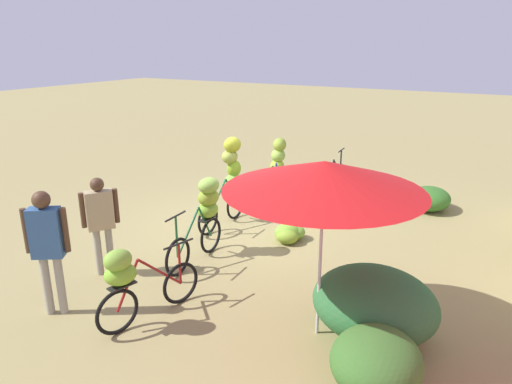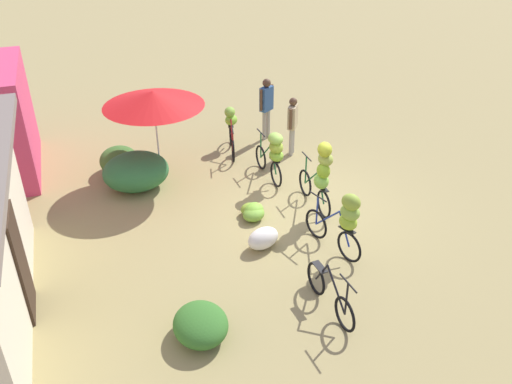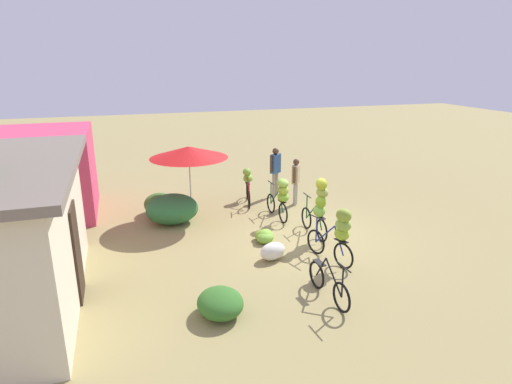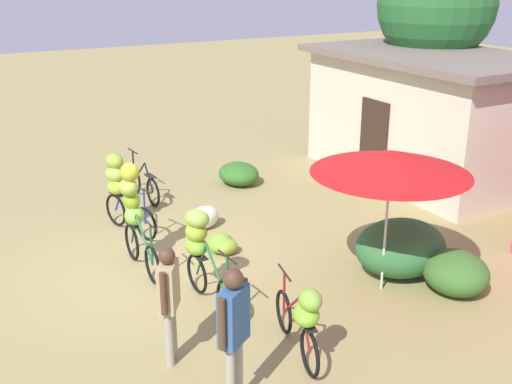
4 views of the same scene
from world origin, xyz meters
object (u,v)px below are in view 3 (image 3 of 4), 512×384
bicycle_leftmost (329,284)px  banana_pile_on_ground (264,236)px  person_vendor (296,177)px  produce_sack (273,251)px  shop_pink (46,173)px  bicycle_near_pile (339,232)px  market_umbrella (189,152)px  person_bystander (275,166)px  bicycle_center_loaded (319,204)px  bicycle_rightmost (248,183)px  bicycle_by_shop (281,195)px

bicycle_leftmost → banana_pile_on_ground: bicycle_leftmost is taller
person_vendor → produce_sack: bearing=149.9°
shop_pink → banana_pile_on_ground: bearing=-125.4°
banana_pile_on_ground → person_vendor: 3.40m
shop_pink → bicycle_near_pile: shop_pink is taller
market_umbrella → person_bystander: bearing=-67.9°
bicycle_near_pile → person_vendor: (4.50, -0.78, 0.10)m
banana_pile_on_ground → person_vendor: person_vendor is taller
shop_pink → bicycle_leftmost: (-7.35, -6.14, -1.01)m
market_umbrella → banana_pile_on_ground: market_umbrella is taller
bicycle_center_loaded → produce_sack: (-0.84, 1.63, -0.79)m
bicycle_near_pile → person_bystander: person_bystander is taller
market_umbrella → person_vendor: market_umbrella is taller
produce_sack → bicycle_rightmost: bearing=-9.0°
bicycle_by_shop → produce_sack: size_ratio=2.30×
shop_pink → bicycle_center_loaded: (-4.42, -7.30, -0.35)m
bicycle_center_loaded → produce_sack: bearing=117.2°
bicycle_by_shop → market_umbrella: bearing=65.7°
shop_pink → bicycle_center_loaded: bearing=-121.2°
produce_sack → bicycle_leftmost: bearing=-167.3°
bicycle_leftmost → bicycle_center_loaded: bicycle_center_loaded is taller
bicycle_leftmost → person_vendor: (5.83, -1.70, 0.63)m
shop_pink → banana_pile_on_ground: shop_pink is taller
shop_pink → market_umbrella: (-1.70, -4.25, 0.74)m
bicycle_by_shop → person_vendor: bearing=-37.9°
bicycle_near_pile → bicycle_center_loaded: bicycle_center_loaded is taller
produce_sack → bicycle_center_loaded: bearing=-62.8°
bicycle_leftmost → bicycle_rightmost: 6.68m
bicycle_leftmost → produce_sack: bicycle_leftmost is taller
shop_pink → produce_sack: bearing=-132.9°
market_umbrella → bicycle_center_loaded: bearing=-131.8°
bicycle_leftmost → person_bystander: (6.99, -1.39, 0.75)m
bicycle_rightmost → bicycle_center_loaded: bearing=-166.4°
bicycle_center_loaded → person_bystander: size_ratio=1.00×
person_vendor → bicycle_center_loaded: bearing=169.6°
bicycle_leftmost → person_vendor: size_ratio=1.00×
bicycle_center_loaded → banana_pile_on_ground: bearing=79.2°
bicycle_center_loaded → produce_sack: bicycle_center_loaded is taller
bicycle_leftmost → person_bystander: size_ratio=0.91×
bicycle_by_shop → person_vendor: size_ratio=1.00×
banana_pile_on_ground → shop_pink: bearing=54.6°
bicycle_by_shop → bicycle_leftmost: bearing=171.6°
bicycle_leftmost → bicycle_center_loaded: size_ratio=0.91×
bicycle_rightmost → person_bystander: person_bystander is taller
shop_pink → banana_pile_on_ground: (-4.15, -5.83, -1.21)m
bicycle_rightmost → bicycle_near_pile: bearing=-173.0°
market_umbrella → produce_sack: market_umbrella is taller
bicycle_center_loaded → bicycle_near_pile: bearing=171.1°
banana_pile_on_ground → person_bystander: size_ratio=0.42×
bicycle_leftmost → bicycle_rightmost: size_ratio=1.01×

